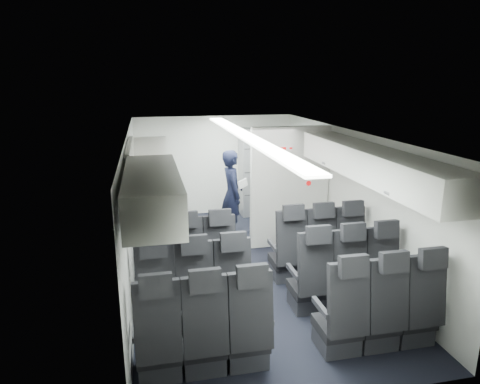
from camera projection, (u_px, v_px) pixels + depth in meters
name	position (u px, v px, depth m)	size (l,w,h in m)	color
cabin_shell	(246.00, 200.00, 6.53)	(3.41, 6.01, 2.16)	black
seat_row_front	(254.00, 258.00, 6.21)	(3.33, 0.56, 1.24)	black
seat_row_mid	(271.00, 286.00, 5.36)	(3.33, 0.56, 1.24)	black
seat_row_rear	(295.00, 326.00, 4.51)	(3.33, 0.56, 1.24)	black
overhead_bin_left_rear	(152.00, 192.00, 4.16)	(0.53, 1.80, 0.40)	silver
overhead_bin_left_front_open	(147.00, 168.00, 5.83)	(0.64, 1.70, 0.72)	#9E9E93
overhead_bin_right_rear	(409.00, 178.00, 4.74)	(0.53, 1.80, 0.40)	silver
overhead_bin_right_front	(341.00, 152.00, 6.39)	(0.53, 1.70, 0.40)	silver
bulkhead_partition	(290.00, 187.00, 7.50)	(1.40, 0.15, 2.13)	silver
galley_unit	(260.00, 172.00, 9.33)	(0.85, 0.52, 1.90)	#939399
boarding_door	(138.00, 191.00, 7.70)	(0.12, 1.27, 1.86)	silver
flight_attendant	(232.00, 194.00, 7.95)	(0.61, 0.40, 1.67)	black
carry_on_bag	(148.00, 167.00, 5.51)	(0.36, 0.26, 0.22)	black
papers	(243.00, 184.00, 7.89)	(0.21, 0.02, 0.15)	white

